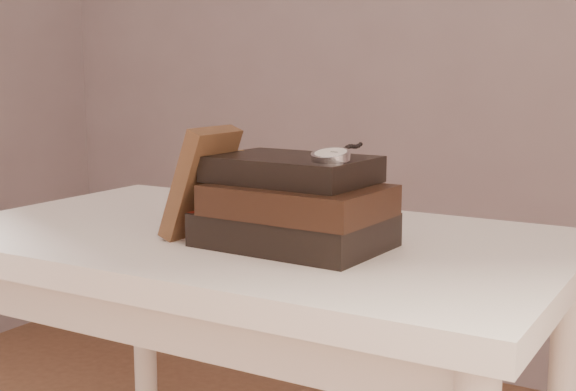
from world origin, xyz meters
The scene contains 5 objects.
table centered at (0.00, 0.35, 0.66)m, with size 1.00×0.60×0.75m.
book_stack centered at (0.11, 0.30, 0.81)m, with size 0.28×0.20×0.13m.
journal centered at (-0.04, 0.28, 0.84)m, with size 0.03×0.11×0.18m, color #3C2517.
pocket_watch centered at (0.18, 0.28, 0.89)m, with size 0.06×0.16×0.02m.
eyeglasses centered at (0.02, 0.39, 0.83)m, with size 0.12×0.13×0.05m.
Camera 1 is at (0.67, -0.67, 1.01)m, focal length 48.41 mm.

